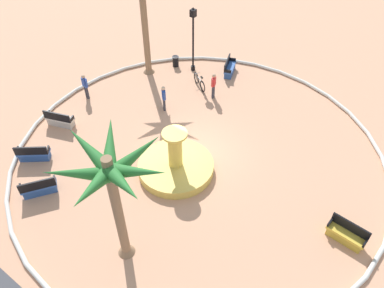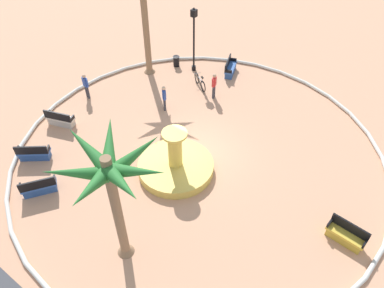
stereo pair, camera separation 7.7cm
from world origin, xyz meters
name	(u,v)px [view 2 (the right image)]	position (x,y,z in m)	size (l,w,h in m)	color
ground_plane	(199,153)	(0.00, 0.00, 0.00)	(80.00, 80.00, 0.00)	tan
plaza_curb	(199,152)	(0.00, 0.00, 0.10)	(18.80, 18.80, 0.20)	silver
fountain	(176,165)	(0.22, 1.61, 0.34)	(3.70, 3.70, 2.46)	gold
palm_tree_by_curb	(110,177)	(-0.97, 6.34, 4.57)	(4.09, 3.98, 5.69)	#8E6B4C
bench_east	(230,69)	(2.72, -7.32, 0.35)	(1.02, 1.67, 1.00)	#335BA8
bench_west	(346,236)	(-7.86, 0.61, 0.35)	(1.64, 0.63, 1.00)	gold
bench_north	(61,120)	(7.49, 2.68, 0.35)	(1.68, 1.00, 1.00)	beige
bench_southeast	(34,154)	(6.45, 5.20, 0.35)	(1.56, 1.39, 1.00)	#335BA8
bench_southwest	(39,188)	(4.40, 6.45, 0.35)	(1.32, 1.60, 1.00)	#335BA8
lamppost	(194,35)	(4.88, -6.25, 2.52)	(0.32, 0.32, 4.31)	black
trash_bin	(176,61)	(6.12, -5.95, 0.39)	(0.46, 0.46, 0.73)	black
bicycle_red_frame	(200,82)	(3.40, -4.88, 0.38)	(1.49, 0.96, 0.94)	black
person_cyclist_helmet	(214,85)	(2.10, -4.48, 0.93)	(0.29, 0.51, 1.65)	#33333D
person_cyclist_photo	(86,85)	(8.21, 0.04, 0.91)	(0.52, 0.26, 1.63)	#33333D
person_pedestrian_stroll	(164,97)	(3.73, -1.81, 0.90)	(0.40, 0.40, 1.60)	#33333D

